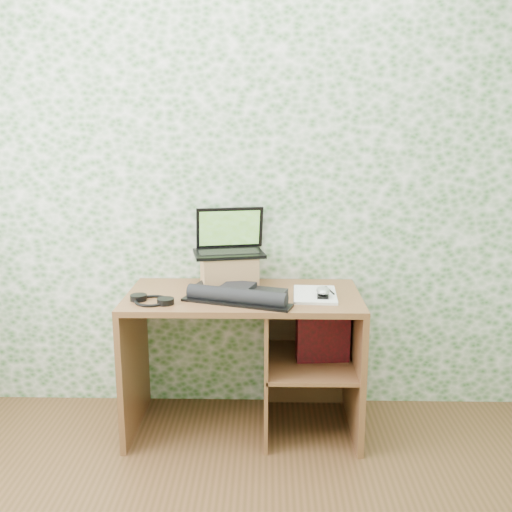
{
  "coord_description": "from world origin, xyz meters",
  "views": [
    {
      "loc": [
        0.12,
        -1.37,
        1.6
      ],
      "look_at": [
        0.07,
        1.39,
        0.96
      ],
      "focal_mm": 40.0,
      "sensor_mm": 36.0,
      "label": 1
    }
  ],
  "objects_px": {
    "notepad": "(315,295)",
    "laptop": "(229,243)",
    "desk": "(258,341)",
    "keyboard": "(237,294)",
    "riser": "(229,271)"
  },
  "relations": [
    {
      "from": "notepad",
      "to": "laptop",
      "type": "bearing_deg",
      "value": 157.32
    },
    {
      "from": "laptop",
      "to": "notepad",
      "type": "relative_size",
      "value": 1.34
    },
    {
      "from": "desk",
      "to": "keyboard",
      "type": "distance_m",
      "value": 0.34
    },
    {
      "from": "desk",
      "to": "riser",
      "type": "xyz_separation_m",
      "value": [
        -0.16,
        0.12,
        0.36
      ]
    },
    {
      "from": "desk",
      "to": "riser",
      "type": "height_order",
      "value": "riser"
    },
    {
      "from": "riser",
      "to": "laptop",
      "type": "xyz_separation_m",
      "value": [
        -0.0,
        0.04,
        0.14
      ]
    },
    {
      "from": "laptop",
      "to": "notepad",
      "type": "xyz_separation_m",
      "value": [
        0.45,
        -0.21,
        -0.22
      ]
    },
    {
      "from": "laptop",
      "to": "notepad",
      "type": "bearing_deg",
      "value": -37.24
    },
    {
      "from": "riser",
      "to": "laptop",
      "type": "bearing_deg",
      "value": 90.0
    },
    {
      "from": "riser",
      "to": "laptop",
      "type": "height_order",
      "value": "laptop"
    },
    {
      "from": "laptop",
      "to": "riser",
      "type": "bearing_deg",
      "value": -101.85
    },
    {
      "from": "laptop",
      "to": "keyboard",
      "type": "distance_m",
      "value": 0.35
    },
    {
      "from": "keyboard",
      "to": "notepad",
      "type": "relative_size",
      "value": 1.83
    },
    {
      "from": "laptop",
      "to": "keyboard",
      "type": "bearing_deg",
      "value": -90.08
    },
    {
      "from": "notepad",
      "to": "keyboard",
      "type": "bearing_deg",
      "value": -168.28
    }
  ]
}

